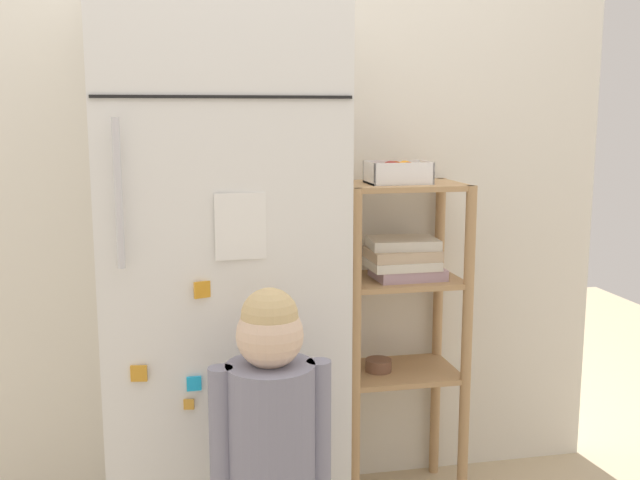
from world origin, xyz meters
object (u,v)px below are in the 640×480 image
child_standing (271,434)px  fruit_bin (399,173)px  pantry_shelf_unit (400,296)px  refrigerator (220,274)px

child_standing → fruit_bin: (0.53, 0.65, 0.59)m
child_standing → pantry_shelf_unit: size_ratio=0.84×
child_standing → fruit_bin: fruit_bin is taller
child_standing → pantry_shelf_unit: (0.55, 0.67, 0.16)m
pantry_shelf_unit → fruit_bin: size_ratio=5.52×
fruit_bin → refrigerator: bearing=-166.5°
refrigerator → pantry_shelf_unit: bearing=14.6°
refrigerator → pantry_shelf_unit: (0.63, 0.16, -0.14)m
pantry_shelf_unit → fruit_bin: bearing=-138.1°
refrigerator → child_standing: bearing=-80.8°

